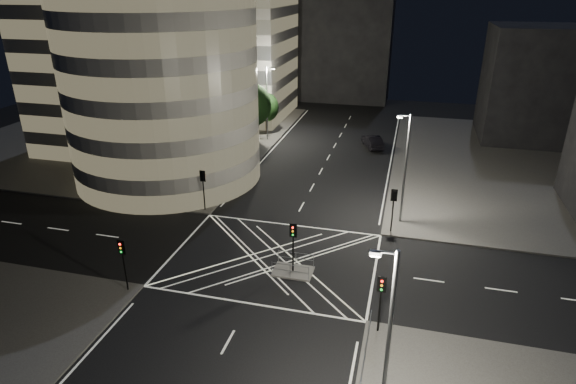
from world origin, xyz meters
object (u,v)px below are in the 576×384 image
(traffic_signal_island, at_px, (293,239))
(street_lamp_right_far, at_px, (405,166))
(street_lamp_left_near, at_px, (216,140))
(traffic_signal_nl, at_px, (123,256))
(street_lamp_left_far, at_px, (267,101))
(traffic_signal_fl, at_px, (203,183))
(central_island, at_px, (293,271))
(traffic_signal_fr, at_px, (393,203))
(sedan, at_px, (372,141))
(street_lamp_right_near, at_px, (387,340))
(traffic_signal_nr, at_px, (381,294))

(traffic_signal_island, relative_size, street_lamp_right_far, 0.40)
(traffic_signal_island, height_order, street_lamp_left_near, street_lamp_left_near)
(traffic_signal_nl, bearing_deg, street_lamp_left_far, 90.99)
(traffic_signal_fl, xyz_separation_m, street_lamp_left_near, (-0.64, 5.20, 2.63))
(central_island, relative_size, street_lamp_left_far, 0.30)
(traffic_signal_fr, xyz_separation_m, sedan, (-3.85, 23.69, -2.09))
(traffic_signal_fl, bearing_deg, sedan, 59.87)
(street_lamp_left_near, height_order, sedan, street_lamp_left_near)
(traffic_signal_island, relative_size, street_lamp_right_near, 0.40)
(traffic_signal_nr, bearing_deg, street_lamp_right_near, -84.96)
(traffic_signal_fl, bearing_deg, traffic_signal_island, -37.54)
(traffic_signal_fr, relative_size, traffic_signal_nr, 1.00)
(traffic_signal_fl, xyz_separation_m, street_lamp_right_far, (18.24, 2.20, 2.63))
(traffic_signal_fl, bearing_deg, street_lamp_left_far, 91.57)
(traffic_signal_fl, distance_m, street_lamp_right_near, 27.79)
(traffic_signal_nl, bearing_deg, central_island, 26.14)
(traffic_signal_fr, distance_m, street_lamp_right_far, 3.48)
(street_lamp_right_far, bearing_deg, street_lamp_right_near, -90.00)
(traffic_signal_fl, relative_size, street_lamp_left_far, 0.40)
(traffic_signal_nl, relative_size, street_lamp_left_near, 0.40)
(traffic_signal_island, relative_size, sedan, 0.80)
(street_lamp_left_near, distance_m, sedan, 23.90)
(street_lamp_right_far, bearing_deg, traffic_signal_fl, -173.12)
(street_lamp_left_far, distance_m, street_lamp_right_far, 28.23)
(traffic_signal_island, distance_m, street_lamp_right_far, 13.13)
(traffic_signal_nl, height_order, sedan, traffic_signal_nl)
(street_lamp_left_near, distance_m, street_lamp_left_far, 18.00)
(street_lamp_left_far, relative_size, street_lamp_right_near, 1.00)
(traffic_signal_nl, relative_size, traffic_signal_nr, 1.00)
(traffic_signal_fl, bearing_deg, traffic_signal_nl, -90.00)
(central_island, bearing_deg, sedan, 84.73)
(traffic_signal_fr, xyz_separation_m, street_lamp_right_far, (0.64, 2.20, 2.63))
(traffic_signal_fr, bearing_deg, traffic_signal_nl, -142.31)
(traffic_signal_nl, xyz_separation_m, sedan, (13.75, 37.29, -2.09))
(traffic_signal_nl, height_order, traffic_signal_fr, same)
(central_island, xyz_separation_m, traffic_signal_nr, (6.80, -5.30, 2.84))
(traffic_signal_fr, relative_size, street_lamp_right_far, 0.40)
(street_lamp_left_far, bearing_deg, street_lamp_left_near, -90.00)
(street_lamp_left_near, relative_size, street_lamp_right_far, 1.00)
(traffic_signal_nr, distance_m, street_lamp_left_near, 26.32)
(central_island, distance_m, traffic_signal_nr, 9.08)
(sedan, bearing_deg, traffic_signal_island, 62.80)
(traffic_signal_fr, distance_m, street_lamp_left_far, 29.63)
(street_lamp_right_near, bearing_deg, street_lamp_left_far, 113.21)
(traffic_signal_nr, xyz_separation_m, street_lamp_right_far, (0.64, 15.80, 2.63))
(central_island, height_order, street_lamp_left_near, street_lamp_left_near)
(traffic_signal_fl, bearing_deg, traffic_signal_nr, -37.69)
(traffic_signal_nr, relative_size, street_lamp_left_near, 0.40)
(traffic_signal_island, relative_size, street_lamp_left_near, 0.40)
(traffic_signal_nl, bearing_deg, street_lamp_left_near, 91.94)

